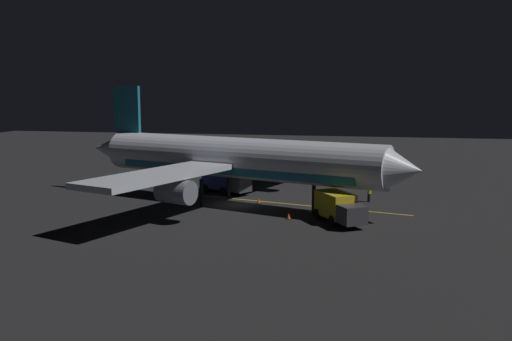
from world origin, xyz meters
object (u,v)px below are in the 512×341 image
at_px(baggage_truck, 338,208).
at_px(traffic_cone_near_right, 259,201).
at_px(catering_truck, 225,182).
at_px(ground_crew_worker, 369,193).
at_px(traffic_cone_near_left, 289,216).
at_px(traffic_cone_under_wing, 345,198).
at_px(airliner, 231,159).

bearing_deg(baggage_truck, traffic_cone_near_right, -129.13).
xyz_separation_m(catering_truck, ground_crew_worker, (1.70, 15.78, -0.40)).
xyz_separation_m(traffic_cone_near_left, traffic_cone_under_wing, (-9.50, 4.37, 0.00)).
bearing_deg(ground_crew_worker, catering_truck, -96.16).
distance_m(baggage_truck, traffic_cone_near_left, 4.53).
bearing_deg(airliner, traffic_cone_under_wing, 110.68).
relative_size(traffic_cone_near_right, traffic_cone_under_wing, 1.00).
bearing_deg(catering_truck, baggage_truck, 49.02).
relative_size(traffic_cone_near_left, traffic_cone_near_right, 1.00).
xyz_separation_m(ground_crew_worker, traffic_cone_near_right, (3.03, -10.87, -0.64)).
height_order(baggage_truck, traffic_cone_under_wing, baggage_truck).
bearing_deg(ground_crew_worker, traffic_cone_near_left, -35.97).
bearing_deg(catering_truck, airliner, 22.01).
relative_size(baggage_truck, catering_truck, 0.98).
height_order(airliner, traffic_cone_near_right, airliner).
bearing_deg(traffic_cone_under_wing, traffic_cone_near_right, -69.48).
bearing_deg(baggage_truck, ground_crew_worker, 166.21).
bearing_deg(baggage_truck, traffic_cone_under_wing, -179.96).
distance_m(airliner, traffic_cone_near_left, 9.54).
distance_m(traffic_cone_near_left, traffic_cone_under_wing, 10.45).
relative_size(ground_crew_worker, traffic_cone_near_left, 3.16).
distance_m(ground_crew_worker, traffic_cone_near_right, 11.30).
bearing_deg(traffic_cone_near_left, baggage_truck, 83.17).
xyz_separation_m(baggage_truck, traffic_cone_near_right, (-6.87, -8.44, -1.04)).
height_order(traffic_cone_near_left, traffic_cone_under_wing, same).
distance_m(catering_truck, traffic_cone_near_right, 6.90).
distance_m(baggage_truck, catering_truck, 17.69).
distance_m(airliner, baggage_truck, 12.90).
xyz_separation_m(traffic_cone_near_right, traffic_cone_under_wing, (-3.16, 8.43, 0.00)).
distance_m(catering_truck, ground_crew_worker, 15.88).
xyz_separation_m(airliner, catering_truck, (-5.74, -2.32, -3.23)).
bearing_deg(catering_truck, traffic_cone_near_right, 46.07).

